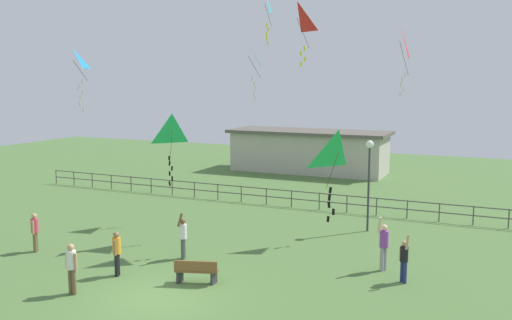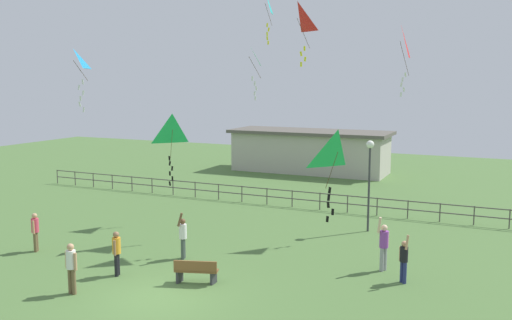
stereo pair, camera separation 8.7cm
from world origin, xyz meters
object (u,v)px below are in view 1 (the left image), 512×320
Objects in this scene: lamppost at (369,165)px; kite_7 at (338,155)px; park_bench at (196,271)px; kite_5 at (249,58)px; person_5 at (35,230)px; kite_4 at (172,132)px; person_0 at (72,265)px; person_2 at (384,244)px; person_4 at (404,258)px; kite_1 at (74,63)px; kite_2 at (297,20)px; person_3 at (183,235)px; kite_6 at (400,44)px; kite_0 at (265,5)px; person_1 at (117,251)px.

kite_7 is at bearing -82.54° from lamppost.
kite_5 is (-1.18, 6.79, 7.49)m from park_bench.
person_5 is at bearing 176.43° from kite_7.
person_0 is at bearing -88.69° from kite_4.
park_bench is at bearing -112.46° from lamppost.
person_4 is at bearing -47.21° from person_2.
kite_1 is (-12.64, -1.84, 6.76)m from person_4.
kite_2 is at bearing 152.81° from person_2.
kite_6 is at bearing 47.45° from person_3.
person_0 is 0.66× the size of kite_2.
person_2 is at bearing -22.17° from kite_5.
lamppost is 9.30m from person_3.
kite_6 is at bearing 42.41° from kite_2.
person_0 is 12.98m from kite_2.
person_2 is at bearing 83.08° from kite_7.
kite_4 is at bearing 131.24° from park_bench.
kite_6 is 10.62m from kite_7.
kite_0 is (-0.24, 8.51, 9.83)m from person_3.
park_bench is at bearing -117.29° from kite_6.
person_1 is 0.67× the size of kite_1.
kite_4 is 10.74m from kite_6.
kite_6 is at bearing 36.90° from kite_1.
kite_1 is 11.67m from kite_7.
person_2 is 1.08× the size of person_3.
person_0 is 0.90× the size of person_3.
park_bench is at bearing -78.81° from kite_0.
person_5 is (-14.35, -2.65, 0.04)m from person_4.
person_0 is at bearing -102.43° from kite_5.
person_0 is 0.62× the size of kite_7.
person_0 is 0.65× the size of kite_0.
kite_0 is 14.45m from kite_7.
person_1 is at bearing -128.27° from kite_6.
kite_5 is at bearing 81.57° from person_3.
kite_2 is 6.98m from kite_4.
lamppost is at bearing 49.80° from kite_2.
kite_5 is 0.88× the size of kite_7.
person_3 is 8.43m from kite_5.
person_1 is at bearing -85.00° from kite_4.
person_0 is 0.55× the size of kite_4.
person_0 is at bearing -142.27° from park_bench.
kite_2 reaches higher than person_5.
person_4 is 10.65m from kite_4.
lamppost is 12.02m from person_1.
person_4 is at bearing 20.57° from person_1.
kite_1 reaches higher than person_2.
person_0 is 9.37m from kite_7.
kite_2 reaches higher than kite_5.
person_0 is 0.70× the size of kite_5.
person_3 is 0.74× the size of kite_2.
person_3 reaches higher than person_0.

